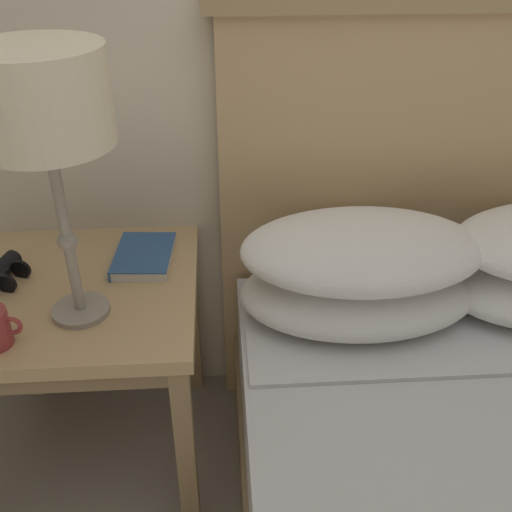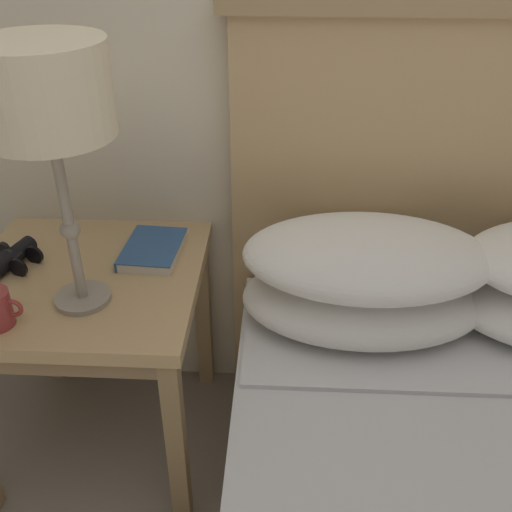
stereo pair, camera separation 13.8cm
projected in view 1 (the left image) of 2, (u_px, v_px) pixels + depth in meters
nightstand at (81, 312)px, 1.49m from camera, size 0.58×0.58×0.58m
table_lamp at (41, 105)px, 1.11m from camera, size 0.26×0.26×0.59m
book_on_nightstand at (143, 256)px, 1.54m from camera, size 0.16×0.21×0.03m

